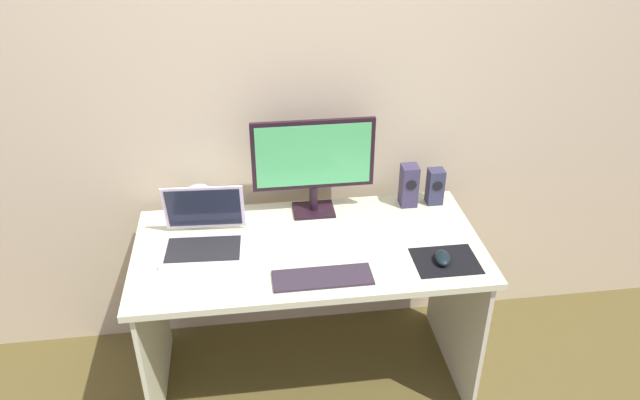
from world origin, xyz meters
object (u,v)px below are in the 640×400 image
object	(u,v)px
fishbowl	(200,203)
speaker_right	(435,186)
speaker_near_monitor	(409,185)
keyboard_external	(323,278)
monitor	(313,161)
mouse	(443,258)
laptop	(204,235)

from	to	relation	value
fishbowl	speaker_right	bearing A→B (deg)	-0.01
speaker_near_monitor	keyboard_external	xyz separation A→B (m)	(-0.45, -0.49, -0.09)
speaker_near_monitor	fishbowl	xyz separation A→B (m)	(-0.92, 0.00, -0.02)
speaker_right	keyboard_external	xyz separation A→B (m)	(-0.57, -0.49, -0.08)
monitor	speaker_right	xyz separation A→B (m)	(0.55, 0.01, -0.17)
speaker_near_monitor	mouse	world-z (taller)	speaker_near_monitor
laptop	mouse	world-z (taller)	laptop
keyboard_external	mouse	distance (m)	0.48
fishbowl	mouse	bearing A→B (deg)	-25.44
speaker_right	speaker_near_monitor	world-z (taller)	speaker_near_monitor
laptop	mouse	xyz separation A→B (m)	(0.92, -0.24, -0.03)
laptop	fishbowl	xyz separation A→B (m)	(-0.02, 0.21, 0.03)
speaker_right	fishbowl	xyz separation A→B (m)	(-1.04, 0.00, -0.00)
speaker_right	speaker_near_monitor	distance (m)	0.12
fishbowl	monitor	bearing A→B (deg)	-0.73
monitor	fishbowl	world-z (taller)	monitor
laptop	mouse	size ratio (longest dim) A/B	3.42
speaker_right	laptop	distance (m)	1.04
speaker_near_monitor	mouse	bearing A→B (deg)	-87.00
monitor	laptop	distance (m)	0.55
speaker_near_monitor	mouse	size ratio (longest dim) A/B	1.93
speaker_near_monitor	fishbowl	world-z (taller)	speaker_near_monitor
laptop	speaker_right	bearing A→B (deg)	11.65
monitor	speaker_right	size ratio (longest dim) A/B	3.15
monitor	mouse	distance (m)	0.67
laptop	fishbowl	size ratio (longest dim) A/B	2.08
monitor	laptop	size ratio (longest dim) A/B	1.52
fishbowl	keyboard_external	size ratio (longest dim) A/B	0.44
speaker_right	mouse	xyz separation A→B (m)	(-0.10, -0.45, -0.06)
speaker_near_monitor	keyboard_external	distance (m)	0.67
laptop	mouse	distance (m)	0.95
mouse	keyboard_external	bearing A→B (deg)	-164.11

